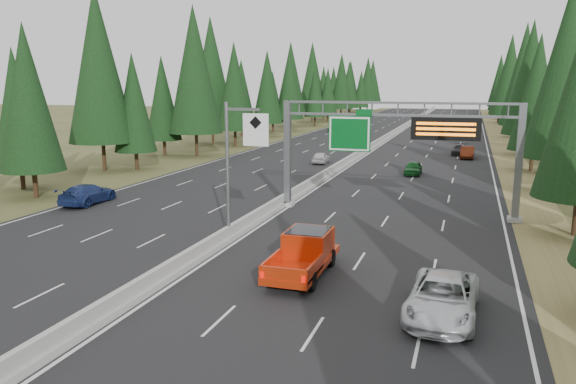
{
  "coord_description": "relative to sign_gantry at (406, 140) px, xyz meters",
  "views": [
    {
      "loc": [
        13.06,
        -4.04,
        9.07
      ],
      "look_at": [
        5.26,
        20.0,
        4.19
      ],
      "focal_mm": 35.0,
      "sensor_mm": 36.0,
      "label": 1
    }
  ],
  "objects": [
    {
      "name": "red_pickup",
      "position": [
        -3.08,
        -13.9,
        -4.08
      ],
      "size": [
        2.19,
        6.14,
        2.0
      ],
      "color": "black",
      "rests_on": "road"
    },
    {
      "name": "shoulder_right",
      "position": [
        8.88,
        45.12,
        -5.24
      ],
      "size": [
        3.6,
        260.0,
        0.06
      ],
      "primitive_type": "cube",
      "color": "olive",
      "rests_on": "ground"
    },
    {
      "name": "car_ahead_dkred",
      "position": [
        3.97,
        32.97,
        -4.46
      ],
      "size": [
        1.71,
        4.47,
        1.45
      ],
      "primitive_type": "imported",
      "rotation": [
        0.0,
        0.0,
        -0.04
      ],
      "color": "#61210D",
      "rests_on": "road"
    },
    {
      "name": "car_onc_blue",
      "position": [
        -23.28,
        -3.83,
        -4.42
      ],
      "size": [
        2.3,
        5.34,
        1.53
      ],
      "primitive_type": "imported",
      "rotation": [
        0.0,
        0.0,
        3.17
      ],
      "color": "navy",
      "rests_on": "road"
    },
    {
      "name": "car_ahead_green",
      "position": [
        -1.1,
        18.1,
        -4.52
      ],
      "size": [
        1.6,
        3.94,
        1.34
      ],
      "primitive_type": "imported",
      "rotation": [
        0.0,
        0.0,
        0.01
      ],
      "color": "#114C1A",
      "rests_on": "road"
    },
    {
      "name": "tree_row_left",
      "position": [
        -30.87,
        37.94,
        4.07
      ],
      "size": [
        12.2,
        243.63,
        18.98
      ],
      "color": "black",
      "rests_on": "ground"
    },
    {
      "name": "tree_row_right",
      "position": [
        13.12,
        41.22,
        4.0
      ],
      "size": [
        12.11,
        241.81,
        18.72
      ],
      "color": "black",
      "rests_on": "ground"
    },
    {
      "name": "shoulder_left",
      "position": [
        -26.72,
        45.12,
        -5.24
      ],
      "size": [
        3.6,
        260.0,
        0.06
      ],
      "primitive_type": "cube",
      "color": "#3E441F",
      "rests_on": "ground"
    },
    {
      "name": "road",
      "position": [
        -8.92,
        45.12,
        -5.23
      ],
      "size": [
        32.0,
        260.0,
        0.08
      ],
      "primitive_type": "cube",
      "color": "black",
      "rests_on": "ground"
    },
    {
      "name": "car_ahead_far",
      "position": [
        -3.43,
        87.34,
        -4.42
      ],
      "size": [
        1.89,
        4.52,
        1.53
      ],
      "primitive_type": "imported",
      "rotation": [
        0.0,
        0.0,
        -0.02
      ],
      "color": "black",
      "rests_on": "road"
    },
    {
      "name": "car_ahead_dkgrey",
      "position": [
        3.02,
        36.28,
        -4.54
      ],
      "size": [
        2.18,
        4.6,
        1.3
      ],
      "primitive_type": "imported",
      "rotation": [
        0.0,
        0.0,
        -0.08
      ],
      "color": "black",
      "rests_on": "road"
    },
    {
      "name": "sign_gantry",
      "position": [
        0.0,
        0.0,
        0.0
      ],
      "size": [
        16.75,
        0.98,
        7.8
      ],
      "color": "slate",
      "rests_on": "road"
    },
    {
      "name": "car_onc_white",
      "position": [
        -12.01,
        23.16,
        -4.52
      ],
      "size": [
        1.77,
        3.98,
        1.33
      ],
      "primitive_type": "imported",
      "rotation": [
        0.0,
        0.0,
        3.19
      ],
      "color": "silver",
      "rests_on": "road"
    },
    {
      "name": "hov_sign_pole",
      "position": [
        -8.33,
        -9.92,
        -0.54
      ],
      "size": [
        2.8,
        0.5,
        8.0
      ],
      "color": "slate",
      "rests_on": "road"
    },
    {
      "name": "silver_minivan",
      "position": [
        3.5,
        -17.35,
        -4.4
      ],
      "size": [
        2.88,
        5.77,
        1.57
      ],
      "primitive_type": "imported",
      "rotation": [
        0.0,
        0.0,
        -0.05
      ],
      "color": "silver",
      "rests_on": "road"
    },
    {
      "name": "car_ahead_white",
      "position": [
        -5.28,
        88.29,
        -4.54
      ],
      "size": [
        2.19,
        4.7,
        1.3
      ],
      "primitive_type": "imported",
      "rotation": [
        0.0,
        0.0,
        -0.01
      ],
      "color": "white",
      "rests_on": "road"
    },
    {
      "name": "car_onc_far",
      "position": [
        -19.57,
        64.43,
        -4.43
      ],
      "size": [
        2.81,
        5.59,
        1.52
      ],
      "primitive_type": "imported",
      "rotation": [
        0.0,
        0.0,
        3.09
      ],
      "color": "black",
      "rests_on": "road"
    },
    {
      "name": "median_barrier",
      "position": [
        -8.92,
        45.12,
        -4.85
      ],
      "size": [
        0.7,
        260.0,
        0.85
      ],
      "color": "gray",
      "rests_on": "road"
    }
  ]
}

